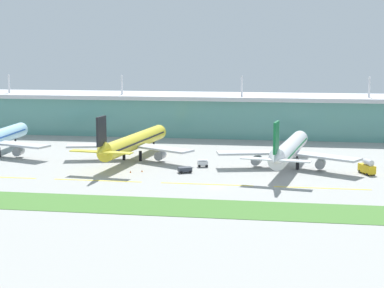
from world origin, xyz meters
TOP-DOWN VIEW (x-y plane):
  - ground_plane at (0.00, 0.00)m, footprint 600.00×600.00m
  - terminal_building at (-0.00, 109.28)m, footprint 288.00×34.00m
  - airliner_near_middle at (-34.69, 40.17)m, footprint 48.39×64.34m
  - airliner_far_middle at (21.34, 32.86)m, footprint 48.20×60.79m
  - taxiway_stripe_mid_west at (-37.00, 3.81)m, footprint 28.00×0.70m
  - taxiway_stripe_centre at (-3.00, 3.81)m, footprint 28.00×0.70m
  - taxiway_stripe_mid_east at (31.00, 3.81)m, footprint 28.00×0.70m
  - grass_verge at (0.00, -23.68)m, footprint 300.00×18.00m
  - fuel_truck at (46.48, 26.75)m, footprint 5.18×7.65m
  - pushback_tug at (-12.29, 19.75)m, footprint 5.01×4.08m
  - baggage_cart at (-7.82, 30.38)m, footprint 3.91×2.69m
  - safety_cone_left_wingtip at (-29.96, 17.11)m, footprint 0.56×0.56m
  - safety_cone_nose_front at (-26.55, 19.04)m, footprint 0.56×0.56m

SIDE VIEW (x-z plane):
  - ground_plane at x=0.00m, z-range 0.00..0.00m
  - taxiway_stripe_mid_west at x=-37.00m, z-range 0.00..0.04m
  - taxiway_stripe_centre at x=-3.00m, z-range 0.00..0.04m
  - taxiway_stripe_mid_east at x=31.00m, z-range 0.00..0.04m
  - grass_verge at x=0.00m, z-range 0.00..0.10m
  - safety_cone_left_wingtip at x=-29.96m, z-range 0.00..0.70m
  - safety_cone_nose_front at x=-26.55m, z-range 0.00..0.70m
  - pushback_tug at x=-12.29m, z-range 0.18..2.03m
  - baggage_cart at x=-7.82m, z-range 0.02..2.50m
  - fuel_truck at x=46.48m, z-range -0.21..4.74m
  - airliner_far_middle at x=21.34m, z-range -3.00..15.90m
  - airliner_near_middle at x=-34.69m, z-range -3.00..15.90m
  - terminal_building at x=0.00m, z-range -4.30..23.63m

